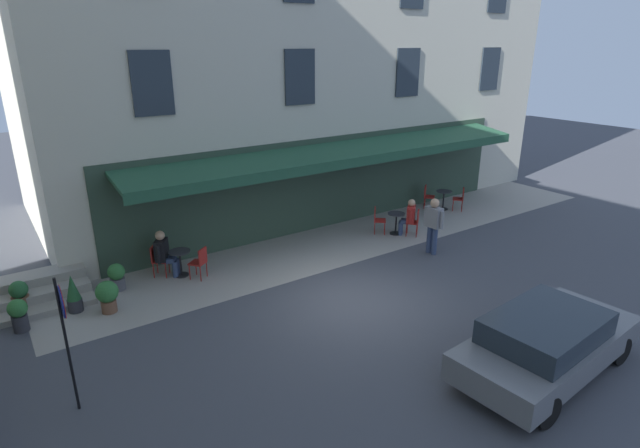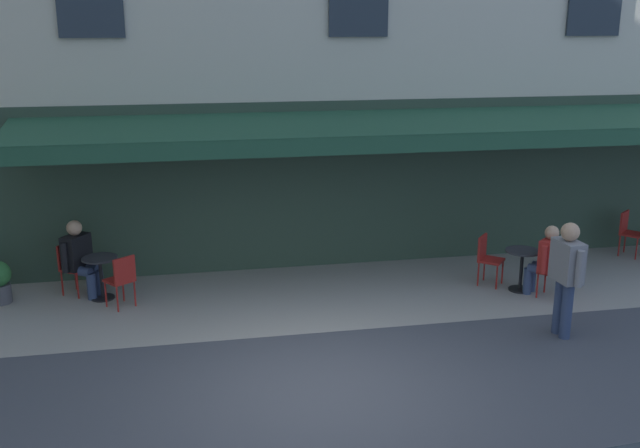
{
  "view_description": "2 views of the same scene",
  "coord_description": "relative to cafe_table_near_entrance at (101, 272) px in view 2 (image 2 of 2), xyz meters",
  "views": [
    {
      "loc": [
        7.23,
        9.03,
        6.21
      ],
      "look_at": [
        -0.99,
        -2.87,
        1.03
      ],
      "focal_mm": 28.39,
      "sensor_mm": 36.0,
      "label": 1
    },
    {
      "loc": [
        1.57,
        8.29,
        4.63
      ],
      "look_at": [
        -0.63,
        -3.24,
        1.33
      ],
      "focal_mm": 40.63,
      "sensor_mm": 36.0,
      "label": 2
    }
  ],
  "objects": [
    {
      "name": "walking_pedestrian_in_grey",
      "position": [
        -7.02,
        2.87,
        0.55
      ],
      "size": [
        0.33,
        0.73,
        1.78
      ],
      "color": "navy",
      "rests_on": "ground_plane"
    },
    {
      "name": "seated_companion_in_red",
      "position": [
        -7.54,
        1.3,
        0.2
      ],
      "size": [
        0.61,
        0.62,
        1.28
      ],
      "color": "navy",
      "rests_on": "ground_plane"
    },
    {
      "name": "cafe_table_mid_terrace",
      "position": [
        -7.27,
        0.98,
        0.0
      ],
      "size": [
        0.6,
        0.6,
        0.75
      ],
      "color": "black",
      "rests_on": "ground_plane"
    },
    {
      "name": "cafe_chair_red_by_window",
      "position": [
        0.52,
        -0.35,
        0.06
      ],
      "size": [
        0.56,
        0.56,
        0.91
      ],
      "color": "maroon",
      "rests_on": "ground_plane"
    },
    {
      "name": "cafe_chair_red_corner_right",
      "position": [
        -10.3,
        -0.49,
        0.06
      ],
      "size": [
        0.56,
        0.56,
        0.91
      ],
      "color": "maroon",
      "rests_on": "ground_plane"
    },
    {
      "name": "cafe_chair_red_near_door",
      "position": [
        -7.68,
        1.46,
        0.06
      ],
      "size": [
        0.56,
        0.56,
        0.91
      ],
      "color": "maroon",
      "rests_on": "ground_plane"
    },
    {
      "name": "cafe_table_near_entrance",
      "position": [
        0.0,
        0.0,
        0.0
      ],
      "size": [
        0.6,
        0.6,
        0.75
      ],
      "color": "black",
      "rests_on": "ground_plane"
    },
    {
      "name": "ground_plane",
      "position": [
        -3.07,
        3.9,
        -0.49
      ],
      "size": [
        70.0,
        70.0,
        0.0
      ],
      "primitive_type": "plane",
      "color": "#42444C"
    },
    {
      "name": "cafe_chair_red_back_row",
      "position": [
        -0.39,
        0.5,
        0.06
      ],
      "size": [
        0.56,
        0.56,
        0.91
      ],
      "color": "maroon",
      "rests_on": "ground_plane"
    },
    {
      "name": "sidewalk_cafe_terrace",
      "position": [
        -6.32,
        0.5,
        -0.49
      ],
      "size": [
        20.5,
        3.2,
        0.01
      ],
      "primitive_type": "cube",
      "color": "gray",
      "rests_on": "ground_plane"
    },
    {
      "name": "seated_patron_in_black",
      "position": [
        0.34,
        -0.23,
        0.23
      ],
      "size": [
        0.68,
        0.66,
        1.35
      ],
      "color": "navy",
      "rests_on": "ground_plane"
    },
    {
      "name": "cafe_chair_red_corner_left",
      "position": [
        -6.79,
        0.56,
        0.06
      ],
      "size": [
        0.56,
        0.56,
        0.91
      ],
      "color": "maroon",
      "rests_on": "ground_plane"
    }
  ]
}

